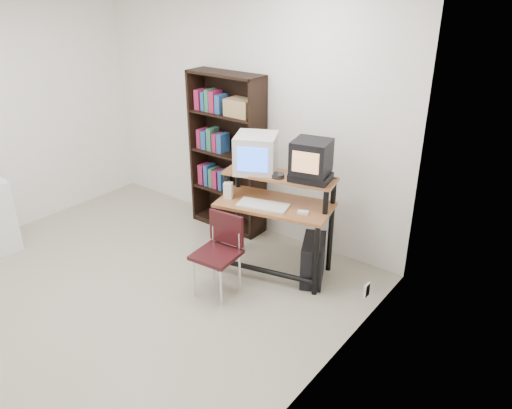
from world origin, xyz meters
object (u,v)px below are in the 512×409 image
Objects in this scene: pc_tower at (313,260)px; computer_desk at (275,208)px; crt_monitor at (256,153)px; crt_tv at (311,157)px; bookshelf at (228,151)px; school_chair at (220,247)px.

computer_desk is at bearing 165.88° from pc_tower.
crt_tv reaches higher than crt_monitor.
computer_desk is 2.28× the size of crt_monitor.
pc_tower is at bearing -16.89° from bookshelf.
bookshelf is at bearing 137.21° from pc_tower.
computer_desk is 3.01× the size of crt_tv.
school_chair is at bearing -53.52° from bookshelf.
crt_monitor is 0.69× the size of school_chair.
computer_desk is at bearing -164.23° from crt_tv.
crt_tv is (0.28, 0.15, 0.53)m from computer_desk.
pc_tower is at bearing -25.08° from crt_monitor.
crt_tv is 1.00m from pc_tower.
crt_tv reaches higher than school_chair.
bookshelf is at bearing 120.81° from school_chair.
crt_tv is (0.55, 0.09, 0.05)m from crt_monitor.
pc_tower is 0.60× the size of school_chair.
crt_monitor reaches higher than school_chair.
crt_monitor is at bearing 91.33° from school_chair.
crt_tv reaches higher than computer_desk.
crt_monitor is at bearing 176.59° from crt_tv.
computer_desk is at bearing 65.83° from school_chair.
crt_tv is 1.36m from bookshelf.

